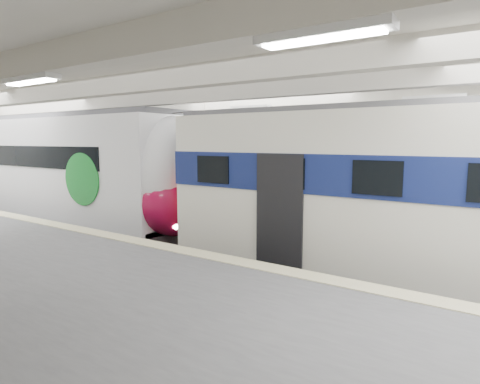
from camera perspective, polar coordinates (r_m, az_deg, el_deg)
The scene contains 4 objects.
station_hall at distance 11.67m, azimuth -8.41°, elevation 4.71°, with size 36.00×24.00×5.75m.
modern_emu at distance 18.54m, azimuth -22.00°, elevation 2.54°, with size 15.27×3.15×4.85m.
older_rer at distance 10.53m, azimuth 26.79°, elevation -0.73°, with size 14.15×3.12×4.64m.
far_train at distance 22.36m, azimuth -10.83°, elevation 3.44°, with size 13.98×3.43×4.43m.
Camera 1 is at (7.84, -10.37, 3.77)m, focal length 30.00 mm.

